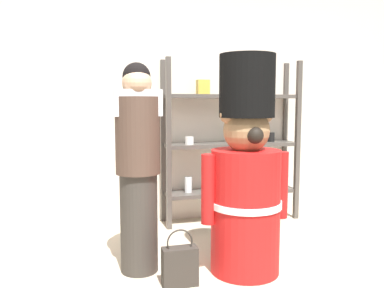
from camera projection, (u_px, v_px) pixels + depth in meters
name	position (u px, v px, depth m)	size (l,w,h in m)	color
back_wall	(162.00, 104.00, 4.32)	(6.40, 0.12, 2.60)	silver
merchandise_shelf	(231.00, 142.00, 4.35)	(1.52, 0.35, 1.77)	#4C4742
teddy_bear_guard	(246.00, 178.00, 3.01)	(0.71, 0.55, 1.67)	red
person_shopper	(138.00, 164.00, 3.00)	(0.36, 0.34, 1.61)	#38332D
shopping_bag	(180.00, 265.00, 2.82)	(0.26, 0.11, 0.42)	#332D28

